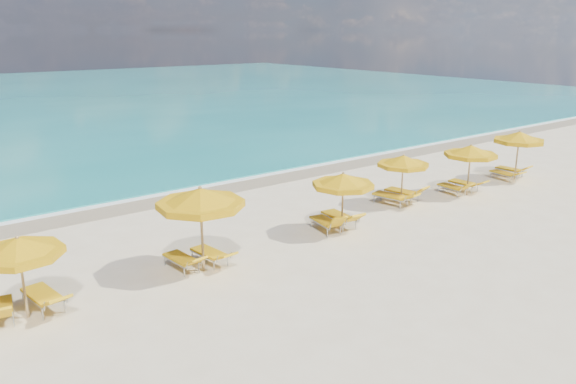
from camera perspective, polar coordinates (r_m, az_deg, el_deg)
ground_plane at (r=19.74m, az=2.66°, el=-4.31°), size 120.00×120.00×0.00m
ocean at (r=63.62m, az=-26.75°, el=8.20°), size 120.00×80.00×0.30m
wet_sand_band at (r=25.56m, az=-8.09°, el=0.32°), size 120.00×2.60×0.01m
foam_line at (r=26.23m, az=-8.96°, el=0.70°), size 120.00×1.20×0.03m
whitecap_near at (r=32.41m, az=-26.02°, el=2.20°), size 14.00×0.36×0.05m
whitecap_far at (r=43.57m, az=-9.81°, el=6.79°), size 18.00×0.30×0.05m
umbrella_1 at (r=15.00m, az=-25.71°, el=-5.17°), size 2.69×2.69×2.17m
umbrella_2 at (r=16.29m, az=-8.89°, el=-0.69°), size 3.19×3.19×2.61m
umbrella_3 at (r=19.44m, az=5.62°, el=1.12°), size 2.42×2.42×2.20m
umbrella_4 at (r=23.07m, az=11.63°, el=3.04°), size 2.30×2.30×2.11m
umbrella_5 at (r=25.12m, az=18.07°, el=3.93°), size 2.77×2.77×2.26m
umbrella_6 at (r=28.61m, az=22.43°, el=5.12°), size 2.56×2.56×2.37m
lounger_1_left at (r=15.75m, az=-27.07°, el=-10.89°), size 0.81×1.65×0.76m
lounger_1_right at (r=15.88m, az=-23.53°, el=-10.11°), size 0.87×1.96×0.74m
lounger_2_left at (r=17.14m, az=-10.70°, el=-7.12°), size 0.69×1.73×0.70m
lounger_2_right at (r=17.42m, az=-7.88°, el=-6.58°), size 0.75×1.80×0.64m
lounger_3_left at (r=19.98m, az=3.88°, el=-3.42°), size 0.87×1.75×0.84m
lounger_3_right at (r=20.49m, az=5.28°, el=-2.90°), size 0.83×1.97×0.81m
lounger_4_left at (r=23.30m, az=10.48°, el=-0.77°), size 0.99×2.00×0.69m
lounger_4_right at (r=24.01m, az=11.60°, el=-0.32°), size 0.89×1.91×0.81m
lounger_5_left at (r=25.43m, az=16.35°, el=0.21°), size 0.66×1.66×0.72m
lounger_5_right at (r=26.21m, az=17.48°, el=0.59°), size 0.70×1.77×0.65m
lounger_6_left at (r=28.66m, az=21.10°, el=1.53°), size 0.71×1.74×0.62m
lounger_6_right at (r=29.59m, az=21.63°, el=1.91°), size 0.62×1.70×0.69m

